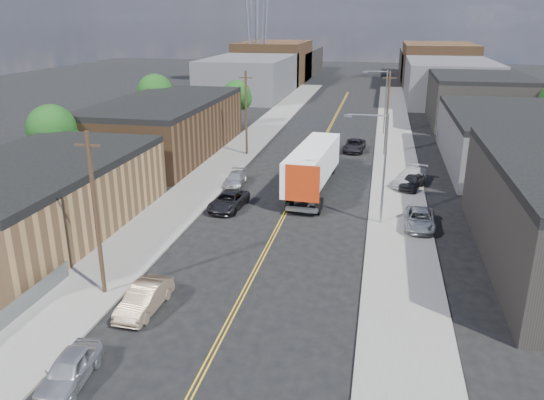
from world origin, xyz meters
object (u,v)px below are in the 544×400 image
at_px(car_left_a, 69,370).
at_px(car_ahead_truck, 354,146).
at_px(car_left_b, 144,298).
at_px(car_right_lot_c, 412,181).
at_px(semi_truck, 315,162).
at_px(car_left_d, 235,179).
at_px(car_right_lot_a, 420,219).
at_px(car_left_c, 228,201).
at_px(car_right_lot_b, 410,177).

xyz_separation_m(car_left_a, car_ahead_truck, (10.15, 47.35, 0.00)).
relative_size(car_left_b, car_right_lot_c, 1.11).
xyz_separation_m(semi_truck, car_left_d, (-7.76, -1.12, -1.88)).
height_order(car_right_lot_c, car_ahead_truck, car_right_lot_c).
bearing_deg(car_right_lot_a, car_left_d, 156.79).
xyz_separation_m(car_left_a, car_left_d, (-0.61, 30.60, -0.08)).
xyz_separation_m(car_left_a, car_left_c, (0.62, 23.91, 0.01)).
bearing_deg(car_left_c, car_ahead_truck, 73.06).
xyz_separation_m(car_left_a, car_left_b, (0.65, 6.64, 0.04)).
distance_m(car_left_d, car_right_lot_a, 19.10).
relative_size(car_right_lot_c, car_ahead_truck, 0.80).
relative_size(car_left_c, car_ahead_truck, 1.01).
distance_m(car_left_b, car_right_lot_b, 31.48).
height_order(car_left_c, car_right_lot_b, car_right_lot_b).
xyz_separation_m(car_left_c, car_left_d, (-1.23, 6.69, -0.08)).
relative_size(car_left_d, car_right_lot_c, 1.07).
height_order(semi_truck, car_left_c, semi_truck).
xyz_separation_m(car_left_c, car_right_lot_c, (15.87, 8.72, 0.13)).
xyz_separation_m(car_left_b, car_right_lot_b, (15.71, 27.28, 0.17)).
xyz_separation_m(car_right_lot_b, car_right_lot_c, (0.13, -1.28, -0.08)).
relative_size(semi_truck, car_left_b, 3.67).
relative_size(car_left_c, car_left_d, 1.18).
bearing_deg(car_right_lot_b, semi_truck, -146.35).
distance_m(car_left_c, car_left_d, 6.80).
distance_m(car_left_b, car_right_lot_c, 30.44).
distance_m(car_left_a, car_right_lot_b, 37.65).
height_order(car_left_b, car_right_lot_b, car_right_lot_b).
distance_m(car_right_lot_b, car_ahead_truck, 14.81).
relative_size(car_left_a, car_ahead_truck, 0.81).
distance_m(semi_truck, car_left_c, 10.34).
relative_size(car_left_c, car_right_lot_b, 0.96).
bearing_deg(car_left_d, semi_truck, 4.89).
bearing_deg(car_right_lot_b, car_left_c, -127.31).
xyz_separation_m(semi_truck, car_left_a, (-7.15, -31.72, -1.80)).
relative_size(semi_truck, car_left_d, 3.84).
bearing_deg(car_right_lot_c, car_left_d, -154.80).
xyz_separation_m(car_left_b, car_ahead_truck, (9.50, 40.72, -0.04)).
xyz_separation_m(car_right_lot_a, car_right_lot_c, (-0.16, 10.20, 0.02)).
height_order(car_left_d, car_right_lot_c, car_right_lot_c).
bearing_deg(car_right_lot_a, car_right_lot_b, 93.54).
bearing_deg(car_left_b, car_right_lot_b, 62.69).
height_order(car_right_lot_a, car_right_lot_b, car_right_lot_b).
bearing_deg(car_left_b, car_left_a, -92.93).
bearing_deg(semi_truck, car_left_d, -167.48).
bearing_deg(car_left_a, car_left_b, 79.62).
height_order(car_left_c, car_right_lot_c, car_right_lot_c).
bearing_deg(car_left_b, car_left_c, 92.73).
bearing_deg(car_left_a, car_right_lot_c, 58.37).
bearing_deg(car_left_a, car_right_lot_a, 48.60).
bearing_deg(car_left_c, semi_truck, 55.28).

